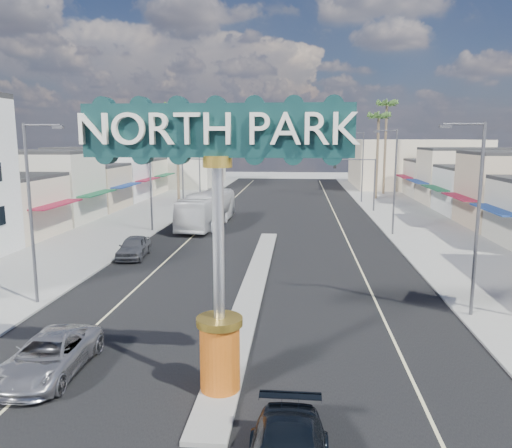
% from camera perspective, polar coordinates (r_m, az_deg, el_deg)
% --- Properties ---
extents(ground, '(160.00, 160.00, 0.00)m').
position_cam_1_polar(ground, '(43.95, 1.60, -1.07)').
color(ground, gray).
rests_on(ground, ground).
extents(road, '(20.00, 120.00, 0.01)m').
position_cam_1_polar(road, '(43.95, 1.60, -1.07)').
color(road, black).
rests_on(road, ground).
extents(median_island, '(1.30, 30.00, 0.16)m').
position_cam_1_polar(median_island, '(28.42, -0.29, -6.99)').
color(median_island, gray).
rests_on(median_island, ground).
extents(sidewalk_left, '(8.00, 120.00, 0.12)m').
position_cam_1_polar(sidewalk_left, '(46.86, -15.75, -0.68)').
color(sidewalk_left, gray).
rests_on(sidewalk_left, ground).
extents(sidewalk_right, '(8.00, 120.00, 0.12)m').
position_cam_1_polar(sidewalk_right, '(45.36, 19.55, -1.22)').
color(sidewalk_right, gray).
rests_on(sidewalk_right, ground).
extents(storefront_row_left, '(12.00, 42.00, 6.00)m').
position_cam_1_polar(storefront_row_left, '(62.25, -20.33, 4.32)').
color(storefront_row_left, beige).
rests_on(storefront_row_left, ground).
extents(storefront_row_right, '(12.00, 42.00, 6.00)m').
position_cam_1_polar(storefront_row_right, '(60.31, 25.87, 3.79)').
color(storefront_row_right, '#B7B29E').
rests_on(storefront_row_right, ground).
extents(backdrop_far_left, '(20.00, 20.00, 8.00)m').
position_cam_1_polar(backdrop_far_left, '(91.53, -10.68, 6.95)').
color(backdrop_far_left, '#B7B29E').
rests_on(backdrop_far_left, ground).
extents(backdrop_far_right, '(20.00, 20.00, 8.00)m').
position_cam_1_polar(backdrop_far_right, '(90.33, 17.52, 6.64)').
color(backdrop_far_right, beige).
rests_on(backdrop_far_right, ground).
extents(gateway_sign, '(8.20, 1.50, 9.15)m').
position_cam_1_polar(gateway_sign, '(15.45, -4.36, 0.97)').
color(gateway_sign, '#C7560F').
rests_on(gateway_sign, median_island).
extents(traffic_signal_left, '(5.09, 0.45, 6.00)m').
position_cam_1_polar(traffic_signal_left, '(58.40, -6.65, 5.80)').
color(traffic_signal_left, '#47474C').
rests_on(traffic_signal_left, ground).
extents(traffic_signal_right, '(5.09, 0.45, 6.00)m').
position_cam_1_polar(traffic_signal_right, '(57.62, 11.65, 5.61)').
color(traffic_signal_right, '#47474C').
rests_on(traffic_signal_right, ground).
extents(streetlight_l_near, '(2.03, 0.22, 9.00)m').
position_cam_1_polar(streetlight_l_near, '(26.65, -24.12, 1.99)').
color(streetlight_l_near, '#47474C').
rests_on(streetlight_l_near, ground).
extents(streetlight_l_mid, '(2.03, 0.22, 9.00)m').
position_cam_1_polar(streetlight_l_mid, '(45.10, -11.78, 5.50)').
color(streetlight_l_mid, '#47474C').
rests_on(streetlight_l_mid, ground).
extents(streetlight_l_far, '(2.03, 0.22, 9.00)m').
position_cam_1_polar(streetlight_l_far, '(66.44, -6.34, 6.97)').
color(streetlight_l_far, '#47474C').
rests_on(streetlight_l_far, ground).
extents(streetlight_r_near, '(2.03, 0.22, 9.00)m').
position_cam_1_polar(streetlight_r_near, '(24.63, 23.72, 1.45)').
color(streetlight_r_near, '#47474C').
rests_on(streetlight_r_near, ground).
extents(streetlight_r_mid, '(2.03, 0.22, 9.00)m').
position_cam_1_polar(streetlight_r_mid, '(43.94, 15.40, 5.25)').
color(streetlight_r_mid, '#47474C').
rests_on(streetlight_r_mid, ground).
extents(streetlight_r_far, '(2.03, 0.22, 9.00)m').
position_cam_1_polar(streetlight_r_far, '(65.65, 11.96, 6.78)').
color(streetlight_r_far, '#47474C').
rests_on(streetlight_r_far, ground).
extents(palm_left_far, '(2.60, 2.60, 13.10)m').
position_cam_1_polar(palm_left_far, '(65.04, -9.07, 12.51)').
color(palm_left_far, brown).
rests_on(palm_left_far, ground).
extents(palm_right_mid, '(2.60, 2.60, 12.10)m').
position_cam_1_polar(palm_right_mid, '(69.92, 13.85, 11.42)').
color(palm_right_mid, brown).
rests_on(palm_right_mid, ground).
extents(palm_right_far, '(2.60, 2.60, 14.10)m').
position_cam_1_polar(palm_right_far, '(76.24, 14.73, 12.57)').
color(palm_right_far, brown).
rests_on(palm_right_far, ground).
extents(suv_left, '(2.36, 5.05, 1.40)m').
position_cam_1_polar(suv_left, '(19.64, -22.56, -13.73)').
color(suv_left, '#A6A6AB').
rests_on(suv_left, ground).
extents(car_parked_left, '(2.09, 4.53, 1.50)m').
position_cam_1_polar(car_parked_left, '(36.03, -13.79, -2.56)').
color(car_parked_left, '#5E5F63').
rests_on(car_parked_left, ground).
extents(city_bus, '(3.79, 11.87, 3.25)m').
position_cam_1_polar(city_bus, '(47.36, -5.61, 1.67)').
color(city_bus, silver).
rests_on(city_bus, ground).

